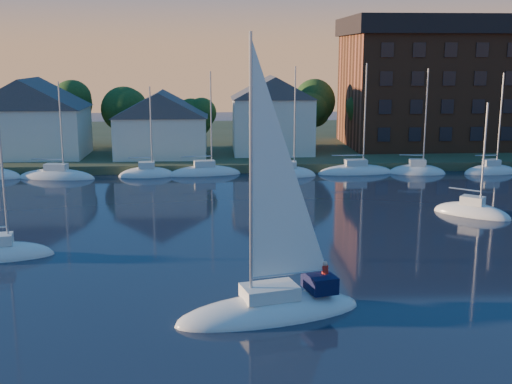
{
  "coord_description": "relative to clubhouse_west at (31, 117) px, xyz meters",
  "views": [
    {
      "loc": [
        0.62,
        -22.72,
        13.49
      ],
      "look_at": [
        3.5,
        22.0,
        3.83
      ],
      "focal_mm": 45.0,
      "sensor_mm": 36.0,
      "label": 1
    }
  ],
  "objects": [
    {
      "name": "shoreline_land",
      "position": [
        22.0,
        17.0,
        -5.93
      ],
      "size": [
        160.0,
        50.0,
        2.0
      ],
      "primitive_type": "cube",
      "color": "#374327",
      "rests_on": "ground"
    },
    {
      "name": "clubhouse_west",
      "position": [
        0.0,
        0.0,
        0.0
      ],
      "size": [
        13.65,
        9.45,
        9.64
      ],
      "color": "silver",
      "rests_on": "shoreline_land"
    },
    {
      "name": "clubhouse_centre",
      "position": [
        16.0,
        -1.0,
        -0.8
      ],
      "size": [
        11.55,
        8.4,
        8.08
      ],
      "color": "silver",
      "rests_on": "shoreline_land"
    },
    {
      "name": "clubhouse_east",
      "position": [
        30.0,
        1.0,
        0.07
      ],
      "size": [
        10.5,
        8.4,
        9.8
      ],
      "color": "silver",
      "rests_on": "shoreline_land"
    },
    {
      "name": "drifting_sailboat_right",
      "position": [
        44.47,
        -28.84,
        -5.84
      ],
      "size": [
        6.52,
        5.95,
        10.7
      ],
      "rotation": [
        0.0,
        0.0,
        -0.69
      ],
      "color": "silver",
      "rests_on": "ground"
    },
    {
      "name": "tree_line",
      "position": [
        24.0,
        5.0,
        1.24
      ],
      "size": [
        93.4,
        5.4,
        8.9
      ],
      "color": "#372919",
      "rests_on": "shoreline_land"
    },
    {
      "name": "condo_block",
      "position": [
        56.0,
        6.95,
        3.86
      ],
      "size": [
        31.0,
        17.0,
        17.4
      ],
      "color": "brown",
      "rests_on": "shoreline_land"
    },
    {
      "name": "hero_sailboat",
      "position": [
        25.52,
        -49.07,
        -5.29
      ],
      "size": [
        10.71,
        5.79,
        15.66
      ],
      "rotation": [
        0.0,
        0.0,
        3.4
      ],
      "color": "silver",
      "rests_on": "ground"
    },
    {
      "name": "wooden_dock",
      "position": [
        22.0,
        -6.0,
        -5.93
      ],
      "size": [
        120.0,
        3.0,
        1.0
      ],
      "primitive_type": "cube",
      "color": "brown",
      "rests_on": "ground"
    },
    {
      "name": "moored_fleet",
      "position": [
        18.0,
        -9.0,
        -5.83
      ],
      "size": [
        79.5,
        2.4,
        12.05
      ],
      "color": "silver",
      "rests_on": "ground"
    }
  ]
}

